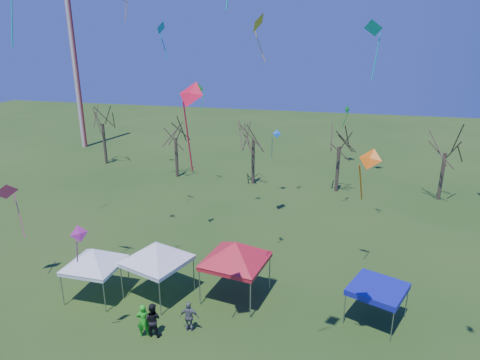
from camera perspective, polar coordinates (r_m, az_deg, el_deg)
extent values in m
plane|color=#234817|center=(22.71, -5.69, -20.93)|extent=(140.00, 140.00, 0.00)
cylinder|color=silver|center=(60.91, -21.32, 15.65)|extent=(0.70, 0.70, 25.00)
cylinder|color=#3D2D21|center=(52.83, -17.61, 4.62)|extent=(0.32, 0.32, 4.78)
cylinder|color=#3D2D21|center=(46.07, -8.46, 2.99)|extent=(0.32, 0.32, 4.28)
cylinder|color=#3D2D21|center=(43.39, 1.76, 2.46)|extent=(0.32, 0.32, 4.64)
cylinder|color=#3D2D21|center=(42.25, 12.88, 1.42)|extent=(0.32, 0.32, 4.49)
cylinder|color=#3D2D21|center=(43.21, 25.30, 0.43)|extent=(0.32, 0.32, 4.47)
cylinder|color=gray|center=(26.57, -22.61, -13.46)|extent=(0.06, 0.06, 1.89)
cylinder|color=gray|center=(28.38, -19.44, -10.90)|extent=(0.06, 0.06, 1.89)
cylinder|color=gray|center=(25.19, -17.62, -14.71)|extent=(0.06, 0.06, 1.89)
cylinder|color=gray|center=(27.09, -14.67, -11.88)|extent=(0.06, 0.06, 1.89)
cube|color=white|center=(26.25, -18.83, -10.71)|extent=(2.88, 2.88, 0.23)
pyramid|color=white|center=(25.76, -19.08, -8.66)|extent=(4.01, 4.01, 0.94)
cylinder|color=gray|center=(26.02, -15.48, -13.08)|extent=(0.06, 0.06, 2.08)
cylinder|color=gray|center=(27.73, -10.99, -10.60)|extent=(0.06, 0.06, 2.08)
cylinder|color=gray|center=(24.20, -10.62, -15.31)|extent=(0.06, 0.06, 2.08)
cylinder|color=gray|center=(26.03, -6.18, -12.43)|extent=(0.06, 0.06, 2.08)
cube|color=white|center=(25.36, -10.98, -10.54)|extent=(3.97, 3.97, 0.25)
pyramid|color=white|center=(24.82, -11.15, -8.19)|extent=(4.18, 4.18, 1.04)
cylinder|color=gray|center=(24.72, -5.40, -14.11)|extent=(0.07, 0.07, 2.18)
cylinder|color=gray|center=(27.03, -2.26, -10.93)|extent=(0.07, 0.07, 2.18)
cylinder|color=gray|center=(23.61, 1.39, -15.76)|extent=(0.07, 0.07, 2.18)
cylinder|color=gray|center=(26.03, 3.97, -12.23)|extent=(0.07, 0.07, 2.18)
cube|color=red|center=(24.67, -0.59, -10.78)|extent=(3.78, 3.78, 0.26)
pyramid|color=red|center=(24.09, -0.60, -8.25)|extent=(4.56, 4.56, 1.09)
cylinder|color=gray|center=(23.96, 13.75, -16.40)|extent=(0.05, 0.05, 1.77)
cylinder|color=gray|center=(25.93, 15.93, -13.66)|extent=(0.05, 0.05, 1.77)
cylinder|color=gray|center=(23.39, 19.60, -18.01)|extent=(0.05, 0.05, 1.77)
cylinder|color=gray|center=(25.40, 21.31, -15.04)|extent=(0.05, 0.05, 1.77)
cube|color=#0E1399|center=(24.10, 17.89, -13.78)|extent=(3.46, 3.46, 0.21)
cube|color=#0E1399|center=(24.02, 17.93, -13.46)|extent=(3.46, 3.46, 0.11)
imported|color=green|center=(23.08, -12.77, -17.79)|extent=(0.77, 0.66, 1.79)
imported|color=slate|center=(23.05, -6.78, -17.66)|extent=(1.01, 0.50, 1.67)
imported|color=black|center=(23.02, -11.59, -17.78)|extent=(0.89, 0.70, 1.81)
cone|color=#F035B1|center=(20.67, -20.65, -6.72)|extent=(0.72, 0.78, 0.80)
cube|color=#F035B1|center=(20.98, -20.90, -8.88)|extent=(0.35, 0.31, 1.26)
cone|color=green|center=(35.76, 14.14, 9.13)|extent=(0.53, 0.66, 0.69)
cube|color=green|center=(35.71, 13.82, 7.75)|extent=(0.43, 0.31, 1.37)
cube|color=#0CBCB3|center=(23.97, -28.15, 19.39)|extent=(0.09, 0.67, 3.36)
cone|color=#168DEE|center=(27.66, -10.54, 19.36)|extent=(0.56, 0.90, 0.79)
cube|color=#168DEE|center=(27.86, -10.14, 17.28)|extent=(0.51, 0.12, 1.62)
cone|color=#D52F6F|center=(27.93, -28.75, -1.30)|extent=(1.50, 1.59, 1.16)
cube|color=#D52F6F|center=(28.53, -27.34, -4.17)|extent=(0.79, 0.62, 2.58)
cone|color=red|center=(16.21, -6.62, 11.35)|extent=(1.28, 1.05, 0.93)
cube|color=red|center=(16.62, -6.95, 5.66)|extent=(0.17, 0.42, 2.80)
cone|color=gold|center=(30.10, 2.39, 20.29)|extent=(1.05, 1.59, 1.34)
cube|color=gold|center=(30.49, 2.63, 17.52)|extent=(0.88, 0.17, 2.20)
cube|color=orange|center=(45.56, -14.95, 21.04)|extent=(0.12, 0.65, 2.13)
cone|color=green|center=(41.22, -5.47, 12.00)|extent=(1.08, 0.61, 1.05)
cube|color=green|center=(41.15, -5.01, 10.27)|extent=(0.30, 0.74, 1.94)
cone|color=#0BAEAB|center=(22.91, 17.38, 18.84)|extent=(1.14, 0.98, 0.83)
cube|color=#0BAEAB|center=(22.83, 17.68, 15.36)|extent=(0.29, 0.54, 2.27)
cone|color=blue|center=(39.20, 4.94, 6.18)|extent=(0.83, 0.49, 0.74)
cube|color=blue|center=(39.49, 4.29, 4.39)|extent=(0.18, 0.85, 2.17)
cone|color=#FF640D|center=(17.01, 16.96, 2.73)|extent=(1.08, 0.94, 0.76)
cube|color=#FF640D|center=(17.40, 15.79, -0.31)|extent=(0.29, 0.57, 1.59)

